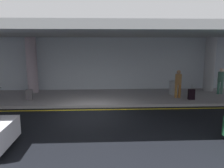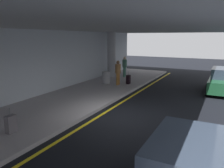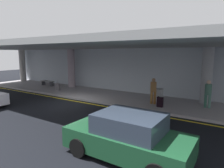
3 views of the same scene
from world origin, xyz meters
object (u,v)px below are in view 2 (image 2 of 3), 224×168
object	(u,v)px
suitcase_upright_secondary	(11,124)
trash_bin_steel	(106,77)
support_column_center	(111,55)
suitcase_upright_primary	(128,79)
person_waiting_for_ride	(118,71)
traveler_with_luggage	(125,65)

from	to	relation	value
suitcase_upright_secondary	trash_bin_steel	xyz separation A→B (m)	(8.85, 1.09, 0.11)
support_column_center	suitcase_upright_primary	distance (m)	3.61
suitcase_upright_secondary	trash_bin_steel	world-z (taller)	suitcase_upright_secondary
person_waiting_for_ride	trash_bin_steel	bearing A→B (deg)	-65.53
person_waiting_for_ride	suitcase_upright_secondary	size ratio (longest dim) A/B	1.87
support_column_center	trash_bin_steel	world-z (taller)	support_column_center
support_column_center	suitcase_upright_primary	size ratio (longest dim) A/B	4.06
support_column_center	trash_bin_steel	xyz separation A→B (m)	(-2.76, -1.01, -1.40)
support_column_center	traveler_with_luggage	xyz separation A→B (m)	(0.27, -1.08, -0.86)
traveler_with_luggage	suitcase_upright_secondary	world-z (taller)	traveler_with_luggage
traveler_with_luggage	person_waiting_for_ride	size ratio (longest dim) A/B	1.00
person_waiting_for_ride	suitcase_upright_primary	xyz separation A→B (m)	(0.65, -0.50, -0.65)
traveler_with_luggage	support_column_center	bearing A→B (deg)	-6.58
person_waiting_for_ride	trash_bin_steel	distance (m)	1.10
support_column_center	person_waiting_for_ride	world-z (taller)	support_column_center
suitcase_upright_primary	traveler_with_luggage	bearing A→B (deg)	44.76
person_waiting_for_ride	suitcase_upright_secondary	xyz separation A→B (m)	(-8.80, -0.14, -0.65)
person_waiting_for_ride	suitcase_upright_primary	distance (m)	1.05
support_column_center	suitcase_upright_primary	xyz separation A→B (m)	(-2.17, -2.46, -1.51)
suitcase_upright_secondary	support_column_center	bearing A→B (deg)	9.02
traveler_with_luggage	trash_bin_steel	bearing A→B (deg)	67.81
traveler_with_luggage	person_waiting_for_ride	xyz separation A→B (m)	(-3.09, -0.88, 0.00)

